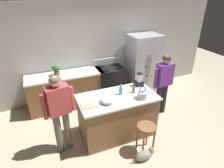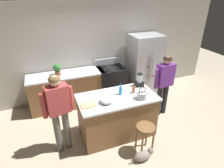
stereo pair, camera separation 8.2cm
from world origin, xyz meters
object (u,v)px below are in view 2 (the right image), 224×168
object	(u,v)px
person_by_island_left	(59,108)
refrigerator	(144,65)
stove_range	(111,82)
potted_plant	(57,69)
kitchen_island	(117,115)
person_by_sink_right	(165,81)
tea_kettle	(142,95)
chef_knife	(89,104)
cutting_board	(89,105)
bottle_cooking_sauce	(133,89)
bar_stool	(145,132)
mixing_bowl	(106,100)
bottle_soda	(121,90)
blender_appliance	(139,81)
cat	(144,155)

from	to	relation	value
person_by_island_left	refrigerator	bearing A→B (deg)	29.66
stove_range	potted_plant	size ratio (longest dim) A/B	3.79
kitchen_island	stove_range	size ratio (longest dim) A/B	1.43
stove_range	person_by_sink_right	xyz separation A→B (m)	(0.92, -1.24, 0.47)
tea_kettle	chef_knife	bearing A→B (deg)	172.12
cutting_board	bottle_cooking_sauce	bearing A→B (deg)	6.99
bar_stool	tea_kettle	distance (m)	0.72
refrigerator	chef_knife	world-z (taller)	refrigerator
refrigerator	chef_knife	xyz separation A→B (m)	(-2.13, -1.60, 0.08)
kitchen_island	mixing_bowl	world-z (taller)	mixing_bowl
kitchen_island	cutting_board	bearing A→B (deg)	-171.32
refrigerator	bar_stool	world-z (taller)	refrigerator
kitchen_island	potted_plant	world-z (taller)	potted_plant
tea_kettle	person_by_sink_right	bearing A→B (deg)	29.72
bar_stool	tea_kettle	bearing A→B (deg)	73.56
person_by_island_left	potted_plant	world-z (taller)	person_by_island_left
kitchen_island	person_by_island_left	world-z (taller)	person_by_island_left
person_by_sink_right	bar_stool	xyz separation A→B (m)	(-1.06, -0.98, -0.46)
refrigerator	potted_plant	xyz separation A→B (m)	(-2.52, 0.05, 0.23)
refrigerator	bottle_cooking_sauce	world-z (taller)	refrigerator
person_by_sink_right	bar_stool	distance (m)	1.52
bottle_soda	tea_kettle	bearing A→B (deg)	-43.05
cutting_board	chef_knife	world-z (taller)	chef_knife
mixing_bowl	chef_knife	distance (m)	0.33
bottle_cooking_sauce	mixing_bowl	bearing A→B (deg)	-166.62
refrigerator	bottle_soda	world-z (taller)	refrigerator
bar_stool	potted_plant	world-z (taller)	potted_plant
potted_plant	bottle_cooking_sauce	bearing A→B (deg)	-47.68
person_by_sink_right	blender_appliance	distance (m)	0.72
person_by_sink_right	tea_kettle	bearing A→B (deg)	-150.28
chef_knife	tea_kettle	bearing A→B (deg)	-21.86
person_by_sink_right	cutting_board	bearing A→B (deg)	-169.07
cat	cutting_board	distance (m)	1.43
tea_kettle	cutting_board	distance (m)	1.08
kitchen_island	chef_knife	xyz separation A→B (m)	(-0.61, -0.10, 0.50)
cat	chef_knife	world-z (taller)	chef_knife
kitchen_island	bar_stool	distance (m)	0.75
blender_appliance	tea_kettle	size ratio (longest dim) A/B	1.11
stove_range	person_by_sink_right	world-z (taller)	person_by_sink_right
person_by_island_left	person_by_sink_right	world-z (taller)	person_by_island_left
refrigerator	potted_plant	size ratio (longest dim) A/B	5.97
refrigerator	stove_range	size ratio (longest dim) A/B	1.58
person_by_sink_right	blender_appliance	xyz separation A→B (m)	(-0.71, -0.01, 0.13)
kitchen_island	chef_knife	size ratio (longest dim) A/B	7.41
blender_appliance	chef_knife	bearing A→B (deg)	-163.68
bottle_cooking_sauce	chef_knife	distance (m)	1.01
stove_range	chef_knife	xyz separation A→B (m)	(-1.06, -1.62, 0.49)
cat	bottle_cooking_sauce	bearing A→B (deg)	78.16
mixing_bowl	cutting_board	size ratio (longest dim) A/B	0.89
cutting_board	bottle_soda	bearing A→B (deg)	12.67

